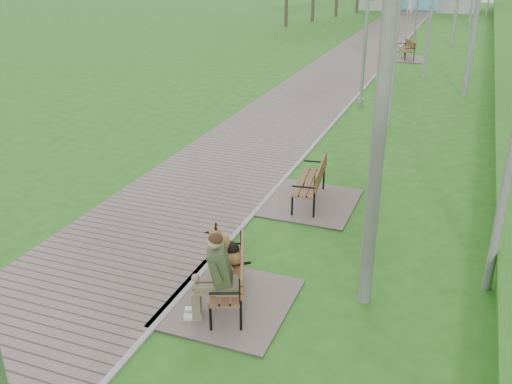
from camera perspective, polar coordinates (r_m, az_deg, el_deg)
walkway at (r=27.20m, az=8.12°, el=11.70°), size 3.50×67.00×0.04m
kerb at (r=26.88m, az=11.82°, el=11.31°), size 0.10×67.00×0.05m
bench_main at (r=9.50m, az=-3.37°, el=-8.68°), size 2.00×2.22×1.74m
bench_second at (r=13.25m, az=5.30°, el=-0.15°), size 2.07×2.30×1.27m
bench_third at (r=31.32m, az=14.67°, el=13.13°), size 1.92×2.13×1.18m
lamp_post_second at (r=21.19m, az=10.88°, el=14.77°), size 0.20×0.20×5.21m
lamp_post_third at (r=38.38m, az=15.86°, el=17.67°), size 0.17×0.17×4.47m
pedestrian_near at (r=48.83m, az=15.15°, el=17.51°), size 0.79×0.63×1.90m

